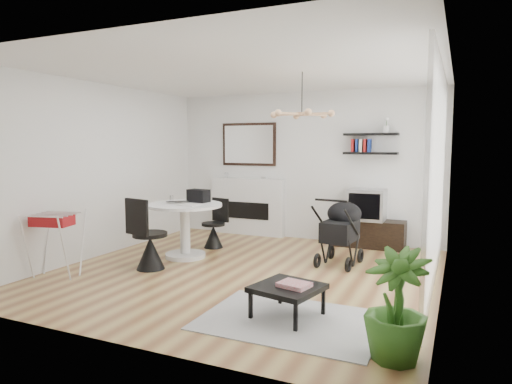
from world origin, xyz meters
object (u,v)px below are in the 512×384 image
at_px(crt_tv, 367,204).
at_px(dining_table, 185,222).
at_px(stroller, 341,234).
at_px(tv_console, 367,233).
at_px(coffee_table, 287,289).
at_px(potted_plant, 396,305).
at_px(drying_rack, 55,243).
at_px(fireplace, 248,199).

relative_size(crt_tv, dining_table, 0.53).
bearing_deg(stroller, crt_tv, 89.25).
height_order(tv_console, crt_tv, crt_tv).
relative_size(tv_console, crt_tv, 2.05).
distance_m(tv_console, dining_table, 3.11).
distance_m(dining_table, coffee_table, 2.85).
bearing_deg(tv_console, potted_plant, -76.45).
bearing_deg(drying_rack, stroller, 20.91).
height_order(dining_table, potted_plant, potted_plant).
bearing_deg(tv_console, coffee_table, -92.20).
distance_m(fireplace, drying_rack, 3.81).
bearing_deg(stroller, fireplace, 151.74).
height_order(fireplace, dining_table, fireplace).
height_order(coffee_table, potted_plant, potted_plant).
height_order(fireplace, stroller, fireplace).
bearing_deg(drying_rack, potted_plant, -20.74).
relative_size(fireplace, drying_rack, 2.51).
relative_size(drying_rack, stroller, 0.84).
bearing_deg(drying_rack, coffee_table, -14.41).
bearing_deg(crt_tv, stroller, -95.74).
bearing_deg(crt_tv, fireplace, 176.18).
relative_size(drying_rack, coffee_table, 1.15).
xyz_separation_m(drying_rack, stroller, (3.27, 2.21, -0.01)).
distance_m(stroller, coffee_table, 2.29).
distance_m(tv_console, coffee_table, 3.57).
bearing_deg(tv_console, crt_tv, -170.26).
bearing_deg(potted_plant, drying_rack, 172.40).
distance_m(fireplace, crt_tv, 2.33).
xyz_separation_m(fireplace, drying_rack, (-1.08, -3.65, -0.23)).
bearing_deg(potted_plant, coffee_table, 155.34).
bearing_deg(crt_tv, tv_console, 9.74).
bearing_deg(fireplace, crt_tv, -3.82).
distance_m(crt_tv, potted_plant, 4.21).
distance_m(stroller, potted_plant, 3.02).
bearing_deg(tv_console, dining_table, -142.05).
relative_size(tv_console, stroller, 1.22).
xyz_separation_m(fireplace, potted_plant, (3.32, -4.24, -0.22)).
height_order(crt_tv, drying_rack, crt_tv).
height_order(tv_console, coffee_table, tv_console).
distance_m(tv_console, stroller, 1.31).
relative_size(fireplace, dining_table, 1.87).
bearing_deg(dining_table, crt_tv, 38.12).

